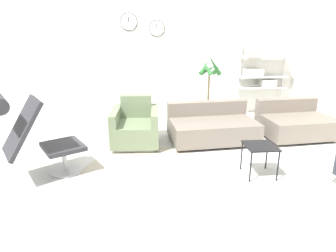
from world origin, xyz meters
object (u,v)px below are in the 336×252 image
at_px(armchair_red, 136,128).
at_px(couch_second, 294,124).
at_px(potted_plant, 209,95).
at_px(shelf_unit, 260,72).
at_px(side_table, 260,149).
at_px(couch_low, 212,127).
at_px(lounge_chair, 31,130).

height_order(armchair_red, couch_second, armchair_red).
relative_size(armchair_red, potted_plant, 0.63).
bearing_deg(shelf_unit, armchair_red, -148.85).
bearing_deg(shelf_unit, couch_second, -85.54).
relative_size(side_table, shelf_unit, 0.26).
bearing_deg(couch_low, lounge_chair, 19.88).
bearing_deg(lounge_chair, shelf_unit, 94.78).
relative_size(lounge_chair, potted_plant, 0.82).
xyz_separation_m(couch_low, couch_second, (1.57, 0.09, -0.00)).
distance_m(side_table, potted_plant, 2.68).
height_order(couch_second, potted_plant, potted_plant).
bearing_deg(shelf_unit, side_table, -110.23).
height_order(couch_low, couch_second, same).
bearing_deg(couch_second, shelf_unit, -90.54).
distance_m(armchair_red, couch_second, 2.91).
relative_size(armchair_red, couch_second, 0.71).
bearing_deg(couch_low, shelf_unit, -136.65).
relative_size(potted_plant, shelf_unit, 0.86).
distance_m(lounge_chair, side_table, 3.00).
xyz_separation_m(armchair_red, couch_second, (2.91, 0.15, -0.06)).
bearing_deg(potted_plant, armchair_red, -138.97).
distance_m(armchair_red, couch_low, 1.34).
relative_size(lounge_chair, couch_second, 0.94).
bearing_deg(shelf_unit, lounge_chair, -145.09).
bearing_deg(side_table, couch_low, 103.95).
bearing_deg(couch_low, couch_second, 178.42).
height_order(armchair_red, couch_low, armchair_red).
bearing_deg(armchair_red, couch_second, -174.00).
xyz_separation_m(lounge_chair, couch_low, (2.64, 1.22, -0.45)).
xyz_separation_m(couch_low, potted_plant, (0.22, 1.30, 0.30)).
distance_m(lounge_chair, couch_second, 4.43).
relative_size(couch_low, couch_second, 1.23).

